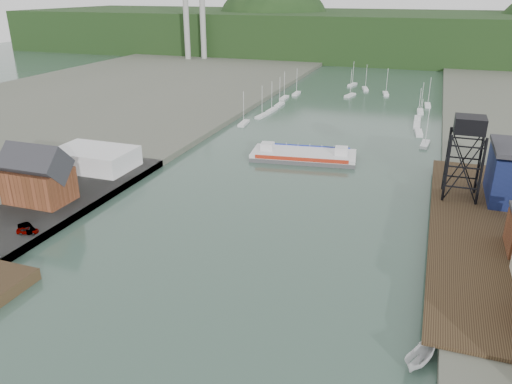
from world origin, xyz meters
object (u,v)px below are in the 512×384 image
Objects in this scene: harbor_building at (38,179)px; car_west_a at (28,230)px; motorboat at (419,359)px; lift_tower at (469,130)px; chain_ferry at (304,155)px.

car_west_a is (7.81, -12.18, -3.89)m from harbor_building.
lift_tower is at bearing 108.43° from motorboat.
harbor_building is 2.17× the size of motorboat.
lift_tower is 52.12m from motorboat.
motorboat is 64.86m from car_west_a.
lift_tower is 43.10m from chain_ferry.
lift_tower reaches higher than chain_ferry.
car_west_a is (-33.13, -58.75, 1.12)m from chain_ferry.
chain_ferry is 4.83× the size of motorboat.
lift_tower is 0.59× the size of chain_ferry.
motorboat is at bearing -16.85° from harbor_building.
chain_ferry is at bearing 152.76° from lift_tower.
car_west_a is (-64.13, 9.61, 1.11)m from motorboat.
car_west_a is at bearing -57.32° from harbor_building.
harbor_building reaches higher than chain_ferry.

